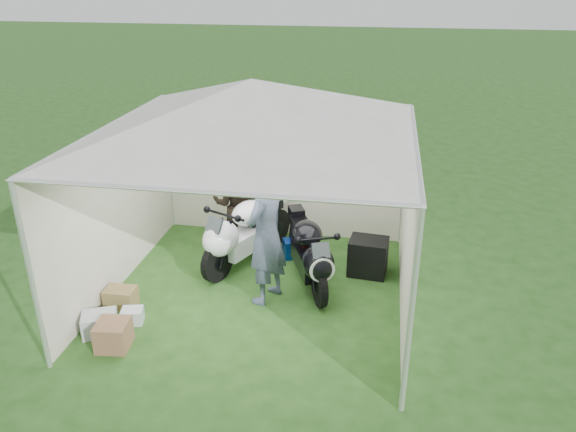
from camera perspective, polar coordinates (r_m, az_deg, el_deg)
name	(u,v)px	position (r m, az deg, el deg)	size (l,w,h in m)	color
ground	(257,292)	(8.06, -3.17, -7.74)	(80.00, 80.00, 0.00)	#214716
canopy_tent	(253,113)	(7.09, -3.58, 10.42)	(5.66, 5.66, 3.00)	silver
motorcycle_white	(243,231)	(8.55, -4.58, -1.51)	(1.10, 1.93, 1.02)	black
motorcycle_black	(310,252)	(8.00, 2.21, -3.64)	(0.95, 1.82, 0.94)	black
paddock_stand	(296,248)	(8.93, 0.81, -3.27)	(0.39, 0.25, 0.30)	#0F39AF
person_dark_jacket	(237,204)	(8.91, -5.19, 1.25)	(0.78, 0.61, 1.61)	black
person_blue_jacket	(266,234)	(7.44, -2.23, -1.87)	(0.72, 0.47, 1.98)	slate
equipment_box	(368,257)	(8.47, 8.13, -4.10)	(0.56, 0.45, 0.56)	black
crate_0	(100,324)	(7.54, -18.58, -10.33)	(0.42, 0.32, 0.28)	#B1B4B9
crate_1	(113,335)	(7.23, -17.32, -11.45)	(0.38, 0.38, 0.34)	brown
crate_2	(132,316)	(7.64, -15.53, -9.75)	(0.27, 0.22, 0.20)	silver
crate_3	(121,297)	(8.00, -16.60, -7.93)	(0.40, 0.29, 0.27)	olive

